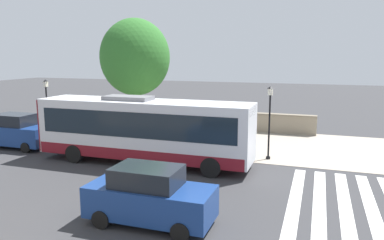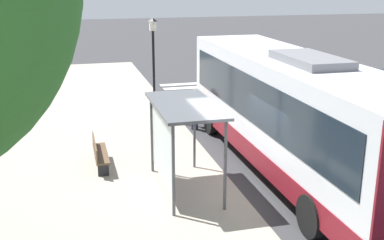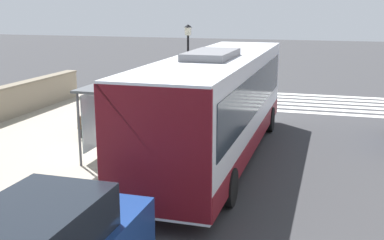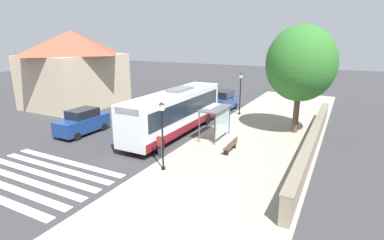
{
  "view_description": "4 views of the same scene",
  "coord_description": "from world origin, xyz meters",
  "px_view_note": "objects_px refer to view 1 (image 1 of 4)",
  "views": [
    {
      "loc": [
        19.82,
        10.05,
        5.85
      ],
      "look_at": [
        -0.41,
        3.12,
        2.12
      ],
      "focal_mm": 35.0,
      "sensor_mm": 36.0,
      "label": 1
    },
    {
      "loc": [
        -4.34,
        -11.23,
        5.62
      ],
      "look_at": [
        -0.91,
        1.87,
        1.63
      ],
      "focal_mm": 45.0,
      "sensor_mm": 36.0,
      "label": 2
    },
    {
      "loc": [
        5.44,
        -13.73,
        4.97
      ],
      "look_at": [
        1.0,
        1.3,
        1.24
      ],
      "focal_mm": 45.0,
      "sensor_mm": 36.0,
      "label": 3
    },
    {
      "loc": [
        -10.17,
        21.32,
        7.69
      ],
      "look_at": [
        -1.33,
        4.37,
        2.37
      ],
      "focal_mm": 28.0,
      "sensor_mm": 36.0,
      "label": 4
    }
  ],
  "objects_px": {
    "parked_car_far_lane": "(150,196)",
    "pedestrian": "(237,146)",
    "bench": "(204,136)",
    "parked_car_behind_bus": "(16,132)",
    "bus": "(143,129)",
    "bus_shelter": "(161,116)",
    "street_lamp_near": "(270,116)",
    "shade_tree": "(135,57)",
    "street_lamp_far": "(47,105)"
  },
  "relations": [
    {
      "from": "pedestrian",
      "to": "parked_car_far_lane",
      "type": "height_order",
      "value": "parked_car_far_lane"
    },
    {
      "from": "pedestrian",
      "to": "street_lamp_near",
      "type": "xyz_separation_m",
      "value": [
        -1.27,
        1.56,
        1.53
      ]
    },
    {
      "from": "shade_tree",
      "to": "pedestrian",
      "type": "bearing_deg",
      "value": 54.1
    },
    {
      "from": "bus",
      "to": "bench",
      "type": "relative_size",
      "value": 6.24
    },
    {
      "from": "bus",
      "to": "parked_car_far_lane",
      "type": "relative_size",
      "value": 2.66
    },
    {
      "from": "bench",
      "to": "street_lamp_far",
      "type": "distance_m",
      "value": 10.85
    },
    {
      "from": "bus",
      "to": "shade_tree",
      "type": "relative_size",
      "value": 1.36
    },
    {
      "from": "pedestrian",
      "to": "parked_car_behind_bus",
      "type": "distance_m",
      "value": 14.06
    },
    {
      "from": "pedestrian",
      "to": "street_lamp_near",
      "type": "height_order",
      "value": "street_lamp_near"
    },
    {
      "from": "pedestrian",
      "to": "bus",
      "type": "bearing_deg",
      "value": -70.91
    },
    {
      "from": "pedestrian",
      "to": "bench",
      "type": "bearing_deg",
      "value": -141.92
    },
    {
      "from": "bus",
      "to": "bus_shelter",
      "type": "distance_m",
      "value": 3.51
    },
    {
      "from": "bus_shelter",
      "to": "parked_car_far_lane",
      "type": "xyz_separation_m",
      "value": [
        10.17,
        3.98,
        -1.03
      ]
    },
    {
      "from": "bus",
      "to": "street_lamp_far",
      "type": "distance_m",
      "value": 8.9
    },
    {
      "from": "bench",
      "to": "shade_tree",
      "type": "height_order",
      "value": "shade_tree"
    },
    {
      "from": "bus_shelter",
      "to": "parked_car_far_lane",
      "type": "height_order",
      "value": "bus_shelter"
    },
    {
      "from": "bus",
      "to": "street_lamp_near",
      "type": "xyz_separation_m",
      "value": [
        -2.93,
        6.35,
        0.58
      ]
    },
    {
      "from": "pedestrian",
      "to": "bench",
      "type": "height_order",
      "value": "pedestrian"
    },
    {
      "from": "street_lamp_far",
      "to": "parked_car_behind_bus",
      "type": "xyz_separation_m",
      "value": [
        2.11,
        -0.74,
        -1.47
      ]
    },
    {
      "from": "bus_shelter",
      "to": "shade_tree",
      "type": "relative_size",
      "value": 0.37
    },
    {
      "from": "shade_tree",
      "to": "street_lamp_far",
      "type": "bearing_deg",
      "value": -30.85
    },
    {
      "from": "bench",
      "to": "parked_car_behind_bus",
      "type": "height_order",
      "value": "parked_car_behind_bus"
    },
    {
      "from": "bench",
      "to": "shade_tree",
      "type": "xyz_separation_m",
      "value": [
        -3.15,
        -6.65,
        5.17
      ]
    },
    {
      "from": "bus_shelter",
      "to": "shade_tree",
      "type": "height_order",
      "value": "shade_tree"
    },
    {
      "from": "bus",
      "to": "shade_tree",
      "type": "height_order",
      "value": "shade_tree"
    },
    {
      "from": "street_lamp_near",
      "to": "parked_car_behind_bus",
      "type": "distance_m",
      "value": 15.83
    },
    {
      "from": "parked_car_behind_bus",
      "to": "parked_car_far_lane",
      "type": "height_order",
      "value": "parked_car_behind_bus"
    },
    {
      "from": "bus_shelter",
      "to": "street_lamp_far",
      "type": "bearing_deg",
      "value": -83.92
    },
    {
      "from": "street_lamp_near",
      "to": "parked_car_far_lane",
      "type": "xyz_separation_m",
      "value": [
        9.62,
        -2.83,
        -1.48
      ]
    },
    {
      "from": "pedestrian",
      "to": "parked_car_far_lane",
      "type": "distance_m",
      "value": 8.45
    },
    {
      "from": "shade_tree",
      "to": "parked_car_far_lane",
      "type": "xyz_separation_m",
      "value": [
        15.35,
        8.41,
        -4.66
      ]
    },
    {
      "from": "bus",
      "to": "parked_car_behind_bus",
      "type": "distance_m",
      "value": 9.28
    },
    {
      "from": "bus",
      "to": "parked_car_behind_bus",
      "type": "height_order",
      "value": "bus"
    },
    {
      "from": "parked_car_far_lane",
      "to": "pedestrian",
      "type": "bearing_deg",
      "value": 171.4
    },
    {
      "from": "bench",
      "to": "shade_tree",
      "type": "distance_m",
      "value": 9.0
    },
    {
      "from": "bus",
      "to": "bus_shelter",
      "type": "height_order",
      "value": "bus"
    },
    {
      "from": "parked_car_behind_bus",
      "to": "pedestrian",
      "type": "bearing_deg",
      "value": 94.66
    },
    {
      "from": "pedestrian",
      "to": "street_lamp_near",
      "type": "bearing_deg",
      "value": 129.13
    },
    {
      "from": "bus",
      "to": "shade_tree",
      "type": "distance_m",
      "value": 10.62
    },
    {
      "from": "bench",
      "to": "parked_car_behind_bus",
      "type": "xyz_separation_m",
      "value": [
        4.99,
        -11.0,
        0.55
      ]
    },
    {
      "from": "bus",
      "to": "parked_car_far_lane",
      "type": "xyz_separation_m",
      "value": [
        6.7,
        3.52,
        -0.9
      ]
    },
    {
      "from": "bus_shelter",
      "to": "bus",
      "type": "bearing_deg",
      "value": 7.5
    },
    {
      "from": "bus",
      "to": "street_lamp_near",
      "type": "bearing_deg",
      "value": 114.76
    },
    {
      "from": "street_lamp_near",
      "to": "shade_tree",
      "type": "xyz_separation_m",
      "value": [
        -5.73,
        -11.23,
        3.18
      ]
    },
    {
      "from": "bench",
      "to": "street_lamp_far",
      "type": "height_order",
      "value": "street_lamp_far"
    },
    {
      "from": "street_lamp_near",
      "to": "street_lamp_far",
      "type": "bearing_deg",
      "value": -88.82
    },
    {
      "from": "pedestrian",
      "to": "shade_tree",
      "type": "xyz_separation_m",
      "value": [
        -7.0,
        -9.67,
        4.71
      ]
    },
    {
      "from": "shade_tree",
      "to": "parked_car_far_lane",
      "type": "bearing_deg",
      "value": 28.71
    },
    {
      "from": "shade_tree",
      "to": "bus",
      "type": "bearing_deg",
      "value": 29.43
    },
    {
      "from": "street_lamp_far",
      "to": "shade_tree",
      "type": "bearing_deg",
      "value": 149.15
    }
  ]
}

